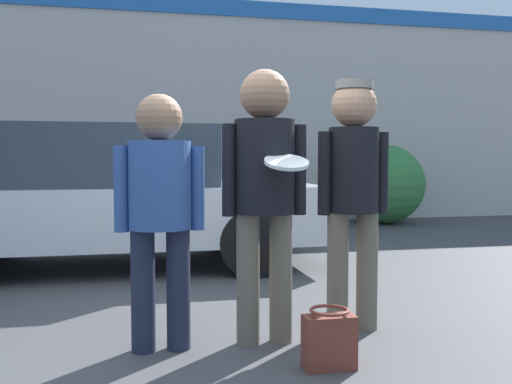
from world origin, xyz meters
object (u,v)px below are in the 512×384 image
object	(u,v)px
person_left	(160,199)
person_right	(353,180)
parked_car_near	(112,197)
handbag	(329,340)
shrub	(385,184)
person_middle_with_frisbee	(265,178)

from	to	relation	value
person_left	person_right	size ratio (longest dim) A/B	0.92
person_left	parked_car_near	world-z (taller)	person_left
person_left	handbag	size ratio (longest dim) A/B	4.58
person_left	parked_car_near	xyz separation A→B (m)	(-0.38, 2.92, -0.17)
person_left	person_right	world-z (taller)	person_right
parked_car_near	handbag	distance (m)	3.75
person_right	person_left	bearing A→B (deg)	-174.20
person_right	shrub	world-z (taller)	person_right
parked_car_near	person_left	bearing A→B (deg)	-82.55
person_middle_with_frisbee	parked_car_near	size ratio (longest dim) A/B	0.40
person_right	handbag	size ratio (longest dim) A/B	4.98
person_left	handbag	distance (m)	1.33
parked_car_near	shrub	distance (m)	5.90
person_left	shrub	bearing A→B (deg)	54.53
shrub	person_middle_with_frisbee	bearing A→B (deg)	-121.17
person_left	parked_car_near	bearing A→B (deg)	97.45
person_left	shrub	world-z (taller)	person_left
parked_car_near	person_middle_with_frisbee	bearing A→B (deg)	-70.27
handbag	shrub	bearing A→B (deg)	62.50
person_right	shrub	xyz separation A→B (m)	(3.14, 6.14, -0.32)
person_middle_with_frisbee	shrub	world-z (taller)	person_middle_with_frisbee
person_middle_with_frisbee	handbag	bearing A→B (deg)	-63.97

